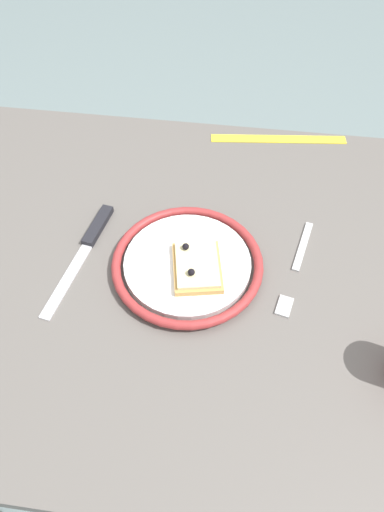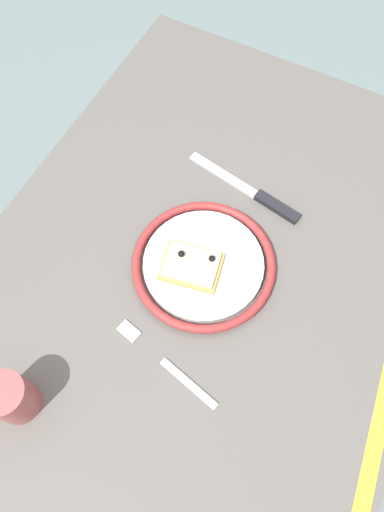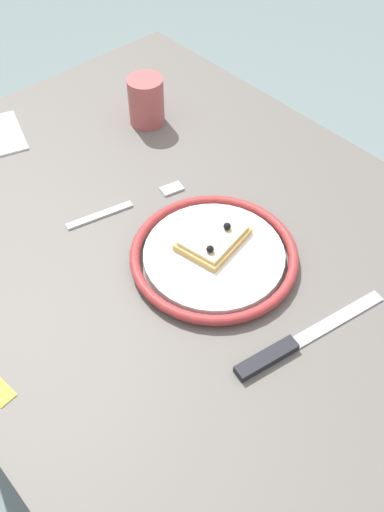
% 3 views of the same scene
% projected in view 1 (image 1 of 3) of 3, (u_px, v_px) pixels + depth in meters
% --- Properties ---
extents(ground_plane, '(6.00, 6.00, 0.00)m').
position_uv_depth(ground_plane, '(200.00, 423.00, 1.37)').
color(ground_plane, slate).
extents(dining_table, '(1.10, 0.76, 0.76)m').
position_uv_depth(dining_table, '(205.00, 302.00, 0.86)').
color(dining_table, '#5B5651').
rests_on(dining_table, ground_plane).
extents(plate, '(0.25, 0.25, 0.02)m').
position_uv_depth(plate, '(187.00, 264.00, 0.77)').
color(plate, white).
rests_on(plate, dining_table).
extents(pizza_slice_near, '(0.09, 0.11, 0.03)m').
position_uv_depth(pizza_slice_near, '(197.00, 267.00, 0.74)').
color(pizza_slice_near, tan).
rests_on(pizza_slice_near, plate).
extents(knife, '(0.06, 0.24, 0.01)m').
position_uv_depth(knife, '(90.00, 240.00, 0.81)').
color(knife, silver).
rests_on(knife, dining_table).
extents(fork, '(0.06, 0.20, 0.00)m').
position_uv_depth(fork, '(296.00, 267.00, 0.77)').
color(fork, beige).
rests_on(fork, dining_table).
extents(measuring_tape, '(0.28, 0.05, 0.00)m').
position_uv_depth(measuring_tape, '(278.00, 139.00, 0.98)').
color(measuring_tape, yellow).
rests_on(measuring_tape, dining_table).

